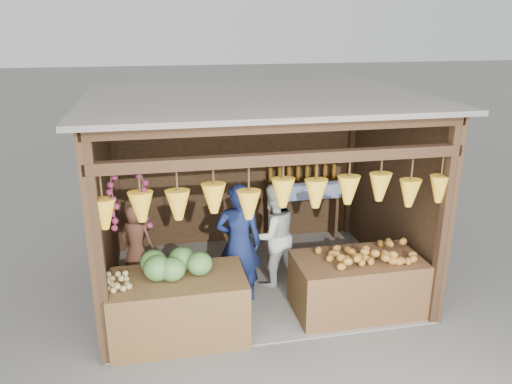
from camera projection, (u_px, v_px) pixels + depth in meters
ground at (256, 281)px, 7.19m from camera, size 80.00×80.00×0.00m
stall_structure at (254, 171)px, 6.61m from camera, size 4.30×3.30×2.66m
back_shelf at (302, 191)px, 8.30m from camera, size 1.25×0.32×1.32m
counter_left at (179, 307)px, 5.80m from camera, size 1.55×0.85×0.78m
counter_right at (357, 285)px, 6.34m from camera, size 1.58×0.85×0.75m
stool at (140, 280)px, 6.93m from camera, size 0.30×0.30×0.28m
man_standing at (239, 244)px, 6.47m from camera, size 0.64×0.46×1.63m
woman_standing at (273, 235)px, 6.91m from camera, size 0.86×0.75×1.48m
vendor_seated at (136, 238)px, 6.73m from camera, size 0.57×0.50×0.98m
melon_pile at (171, 262)px, 5.69m from camera, size 1.00×0.50×0.32m
tanfruit_pile at (118, 281)px, 5.48m from camera, size 0.34×0.40×0.13m
mango_pile at (364, 251)px, 6.18m from camera, size 1.40×0.64×0.22m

